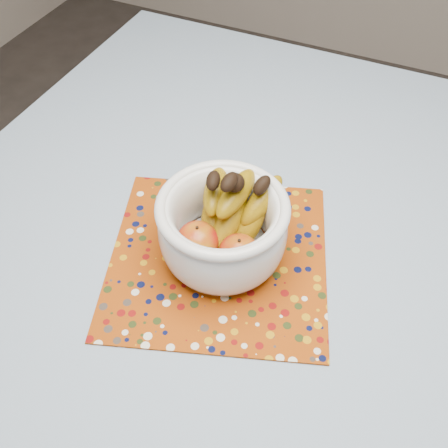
# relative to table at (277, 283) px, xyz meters

# --- Properties ---
(table) EXTENTS (1.20, 1.20, 0.75)m
(table) POSITION_rel_table_xyz_m (0.00, 0.00, 0.00)
(table) COLOR brown
(table) RESTS_ON ground
(tablecloth) EXTENTS (1.32, 1.32, 0.01)m
(tablecloth) POSITION_rel_table_xyz_m (0.00, 0.00, 0.08)
(tablecloth) COLOR slate
(tablecloth) RESTS_ON table
(placemat) EXTENTS (0.46, 0.46, 0.00)m
(placemat) POSITION_rel_table_xyz_m (-0.09, -0.05, 0.09)
(placemat) COLOR #873307
(placemat) RESTS_ON tablecloth
(fruit_bowl) EXTENTS (0.21, 0.22, 0.18)m
(fruit_bowl) POSITION_rel_table_xyz_m (-0.09, -0.04, 0.17)
(fruit_bowl) COLOR silver
(fruit_bowl) RESTS_ON placemat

